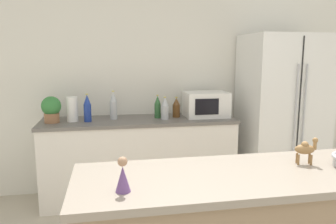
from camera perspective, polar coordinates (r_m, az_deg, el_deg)
name	(u,v)px	position (r m, az deg, el deg)	size (l,w,h in m)	color
wall_back	(158,82)	(3.91, -1.71, 5.20)	(8.00, 0.06, 2.55)	silver
back_counter	(140,158)	(3.71, -4.97, -8.04)	(2.10, 0.63, 0.90)	silver
refrigerator	(281,114)	(4.04, 19.13, -0.38)	(0.89, 0.73, 1.82)	white
potted_plant	(51,109)	(3.58, -19.65, 0.56)	(0.20, 0.20, 0.27)	#9E6B47
paper_towel_roll	(72,109)	(3.58, -16.34, 0.47)	(0.11, 0.11, 0.26)	white
microwave	(206,104)	(3.75, 6.61, 1.35)	(0.48, 0.37, 0.28)	white
back_bottle_0	(176,108)	(3.68, 1.45, 0.76)	(0.08, 0.08, 0.23)	brown
back_bottle_1	(113,106)	(3.61, -9.48, 1.10)	(0.08, 0.08, 0.31)	#B2B7BC
back_bottle_2	(158,107)	(3.64, -1.83, 0.87)	(0.07, 0.07, 0.26)	#2D6033
back_bottle_3	(165,109)	(3.56, -0.55, 0.59)	(0.08, 0.08, 0.25)	#B2B7BC
back_bottle_4	(87,108)	(3.53, -13.86, 0.62)	(0.08, 0.08, 0.29)	navy
camel_figurine	(306,149)	(1.87, 22.85, -5.90)	(0.12, 0.08, 0.14)	olive
wise_man_figurine_blue	(123,177)	(1.40, -7.87, -11.11)	(0.07, 0.07, 0.15)	#6B4784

